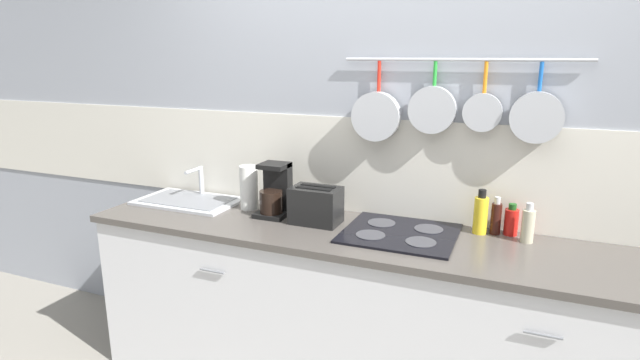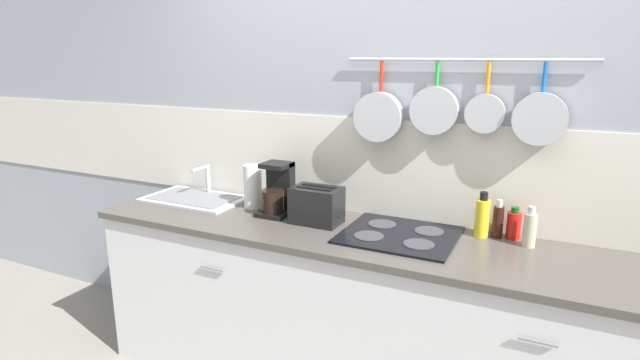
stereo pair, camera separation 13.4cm
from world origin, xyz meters
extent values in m
cube|color=#999EA8|center=(0.00, 0.35, 1.30)|extent=(7.20, 0.06, 2.60)
cube|color=silver|center=(0.00, 0.34, 1.16)|extent=(7.20, 0.07, 0.52)
cylinder|color=#B7BABF|center=(0.30, 0.29, 1.72)|extent=(1.14, 0.02, 0.02)
cylinder|color=red|center=(-0.10, 0.29, 1.64)|extent=(0.02, 0.02, 0.15)
cylinder|color=#B7BABF|center=(-0.10, 0.26, 1.44)|extent=(0.25, 0.06, 0.25)
cylinder|color=green|center=(0.18, 0.29, 1.65)|extent=(0.02, 0.02, 0.11)
cylinder|color=#B7BABF|center=(0.18, 0.27, 1.48)|extent=(0.23, 0.05, 0.23)
cylinder|color=orange|center=(0.42, 0.29, 1.64)|extent=(0.02, 0.02, 0.14)
cylinder|color=#B7BABF|center=(0.42, 0.27, 1.48)|extent=(0.18, 0.04, 0.18)
cylinder|color=#1959B2|center=(0.65, 0.29, 1.65)|extent=(0.02, 0.02, 0.13)
cylinder|color=#B7BABF|center=(0.65, 0.26, 1.47)|extent=(0.23, 0.06, 0.23)
cube|color=silver|center=(0.00, 0.00, 0.43)|extent=(2.98, 0.57, 0.87)
cylinder|color=slate|center=(-0.75, -0.30, 0.71)|extent=(0.14, 0.01, 0.01)
cylinder|color=slate|center=(0.75, -0.30, 0.71)|extent=(0.14, 0.01, 0.01)
cube|color=#4C4742|center=(0.00, 0.00, 0.88)|extent=(3.02, 0.61, 0.03)
cube|color=#B7BABF|center=(-1.18, 0.11, 0.91)|extent=(0.59, 0.36, 0.01)
cube|color=slate|center=(-1.18, 0.11, 0.92)|extent=(0.50, 0.29, 0.00)
cylinder|color=#B7BABF|center=(-1.18, 0.24, 0.99)|extent=(0.03, 0.03, 0.19)
cylinder|color=#B7BABF|center=(-1.18, 0.17, 1.08)|extent=(0.02, 0.14, 0.02)
cylinder|color=white|center=(-0.78, 0.14, 1.02)|extent=(0.10, 0.10, 0.24)
cube|color=black|center=(-0.60, 0.08, 0.91)|extent=(0.16, 0.18, 0.02)
cube|color=black|center=(-0.60, 0.14, 1.04)|extent=(0.15, 0.06, 0.28)
cylinder|color=black|center=(-0.60, 0.05, 0.98)|extent=(0.12, 0.12, 0.12)
cube|color=black|center=(-0.60, 0.10, 1.17)|extent=(0.15, 0.14, 0.02)
cube|color=black|center=(-0.34, 0.06, 0.99)|extent=(0.25, 0.17, 0.19)
cube|color=black|center=(-0.34, 0.03, 1.09)|extent=(0.19, 0.03, 0.00)
cube|color=black|center=(-0.34, 0.08, 1.09)|extent=(0.19, 0.03, 0.00)
cube|color=black|center=(-0.47, 0.06, 1.03)|extent=(0.02, 0.02, 0.02)
cube|color=black|center=(0.10, 0.05, 0.91)|extent=(0.53, 0.47, 0.01)
cylinder|color=#38383D|center=(-0.02, -0.04, 0.91)|extent=(0.14, 0.14, 0.00)
cylinder|color=#38383D|center=(0.22, -0.04, 0.91)|extent=(0.14, 0.14, 0.00)
cylinder|color=#38383D|center=(-0.02, 0.15, 0.91)|extent=(0.14, 0.14, 0.00)
cylinder|color=#38383D|center=(0.22, 0.15, 0.91)|extent=(0.14, 0.14, 0.00)
cylinder|color=yellow|center=(0.45, 0.22, 0.99)|extent=(0.07, 0.07, 0.18)
cylinder|color=black|center=(0.45, 0.22, 1.10)|extent=(0.04, 0.04, 0.04)
cylinder|color=#33140F|center=(0.52, 0.24, 0.98)|extent=(0.05, 0.05, 0.15)
cylinder|color=beige|center=(0.52, 0.24, 1.07)|extent=(0.03, 0.03, 0.03)
cylinder|color=red|center=(0.59, 0.26, 0.96)|extent=(0.07, 0.07, 0.13)
cylinder|color=#194C19|center=(0.59, 0.26, 1.04)|extent=(0.04, 0.04, 0.03)
cylinder|color=#BFB799|center=(0.66, 0.18, 0.98)|extent=(0.06, 0.06, 0.15)
cylinder|color=beige|center=(0.66, 0.18, 1.07)|extent=(0.03, 0.03, 0.03)
camera|label=1|loc=(0.62, -2.18, 1.74)|focal=28.00mm
camera|label=2|loc=(0.74, -2.13, 1.74)|focal=28.00mm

